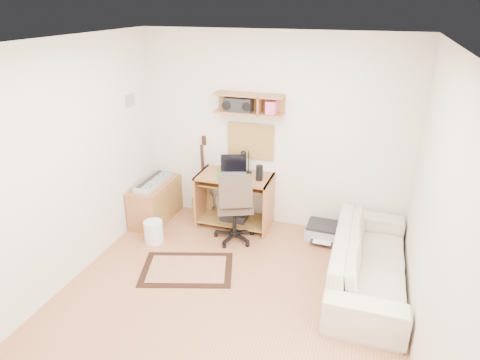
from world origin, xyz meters
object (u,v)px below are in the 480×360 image
(desk, at_px, (235,201))
(printer, at_px, (325,232))
(task_chair, at_px, (234,205))
(sofa, at_px, (370,253))
(cabinet, at_px, (155,201))

(desk, height_order, printer, desk)
(task_chair, xyz_separation_m, printer, (1.13, 0.40, -0.42))
(desk, height_order, task_chair, task_chair)
(desk, xyz_separation_m, sofa, (1.83, -0.81, 0.01))
(task_chair, height_order, cabinet, task_chair)
(desk, distance_m, printer, 1.29)
(desk, distance_m, cabinet, 1.15)
(cabinet, relative_size, printer, 1.86)
(sofa, bearing_deg, desk, 66.17)
(sofa, bearing_deg, task_chair, 75.48)
(desk, bearing_deg, task_chair, -72.05)
(desk, relative_size, printer, 2.06)
(task_chair, xyz_separation_m, sofa, (1.71, -0.44, -0.11))
(task_chair, height_order, printer, task_chair)
(printer, distance_m, sofa, 1.07)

